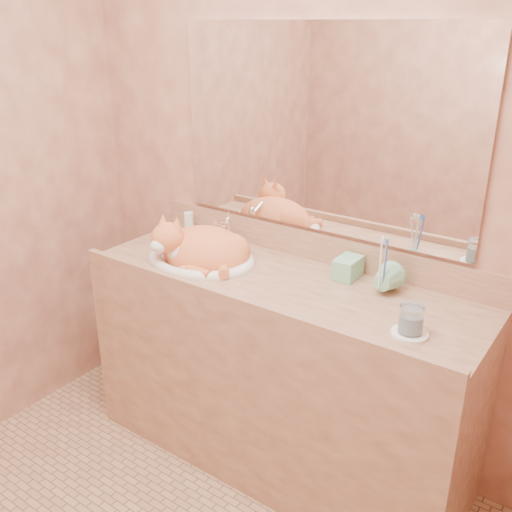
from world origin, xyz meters
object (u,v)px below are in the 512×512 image
Objects in this scene: vanity_counter at (278,373)px; water_glass at (411,319)px; soap_dispenser at (341,261)px; toothbrush_cup at (381,284)px; cat at (200,247)px; sink_basin at (201,244)px.

water_glass reaches higher than vanity_counter.
soap_dispenser is 0.18m from toothbrush_cup.
cat is at bearing -166.20° from soap_dispenser.
soap_dispenser is at bearing 29.71° from vanity_counter.
cat is 4.24× the size of water_glass.
cat is 0.95m from water_glass.
vanity_counter is 0.63m from sink_basin.
soap_dispenser is at bearing 6.47° from cat.
soap_dispenser is (0.58, 0.15, 0.03)m from cat.
toothbrush_cup is (0.18, -0.03, -0.04)m from soap_dispenser.
toothbrush_cup is 0.28m from water_glass.
toothbrush_cup is (0.38, 0.09, 0.48)m from vanity_counter.
cat is 0.77m from toothbrush_cup.
water_glass is at bearing -31.74° from soap_dispenser.
cat is at bearing -175.32° from vanity_counter.
soap_dispenser reaches higher than cat.
soap_dispenser is 1.70× the size of toothbrush_cup.
vanity_counter is at bearing -166.59° from toothbrush_cup.
sink_basin is 5.11× the size of water_glass.
soap_dispenser is 2.01× the size of water_glass.
water_glass is (0.37, -0.22, -0.04)m from soap_dispenser.
soap_dispenser is at bearing 171.87° from toothbrush_cup.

